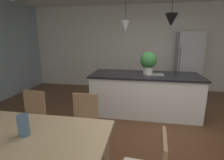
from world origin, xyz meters
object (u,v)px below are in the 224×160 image
Objects in this scene: kitchen_island at (144,93)px; vase_on_dining_table at (24,125)px; chair_far_right at (83,122)px; chair_far_left at (30,118)px; refrigerator at (188,64)px; potted_plant_on_island at (148,62)px; dining_table at (13,140)px.

kitchen_island is 2.71m from vase_on_dining_table.
chair_far_right is 0.86m from chair_far_left.
kitchen_island is 11.15× the size of vase_on_dining_table.
refrigerator is (2.15, 3.28, 0.45)m from chair_far_right.
kitchen_island is 1.27× the size of refrigerator.
kitchen_island is at bearing 180.00° from potted_plant_on_island.
vase_on_dining_table is at bearing -120.72° from refrigerator.
kitchen_island is (1.31, 2.41, -0.21)m from dining_table.
dining_table is at bearing -122.07° from refrigerator.
dining_table is 3.94× the size of potted_plant_on_island.
dining_table is at bearing -63.18° from chair_far_left.
refrigerator is at bearing 56.72° from chair_far_right.
refrigerator reaches higher than chair_far_right.
chair_far_left is at bearing -138.73° from potted_plant_on_island.
potted_plant_on_island reaches higher than chair_far_left.
kitchen_island reaches higher than dining_table.
dining_table is 0.22m from vase_on_dining_table.
chair_far_right is 3.95m from refrigerator.
vase_on_dining_table is (-1.23, -2.41, -0.34)m from potted_plant_on_island.
kitchen_island is at bearing -126.65° from refrigerator.
refrigerator reaches higher than vase_on_dining_table.
potted_plant_on_island reaches higher than kitchen_island.
dining_table is 4.87m from refrigerator.
dining_table is at bearing -118.54° from kitchen_island.
refrigerator is at bearing 53.35° from kitchen_island.
dining_table is 1.03× the size of refrigerator.
chair_far_right is at bearing -120.80° from potted_plant_on_island.
vase_on_dining_table is at bearing 2.98° from dining_table.
chair_far_left is at bearing 124.03° from vase_on_dining_table.
potted_plant_on_island is at bearing 0.00° from kitchen_island.
chair_far_right is 0.96m from vase_on_dining_table.
chair_far_right is (0.43, 0.84, -0.19)m from dining_table.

